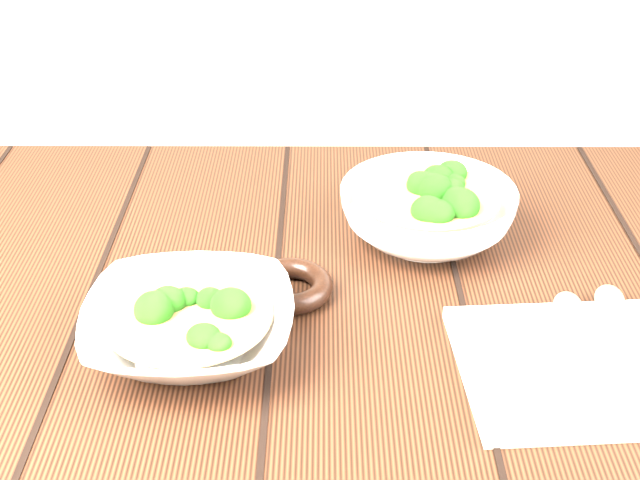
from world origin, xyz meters
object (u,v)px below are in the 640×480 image
napkin (585,366)px  soup_bowl_back (427,211)px  trivet (289,286)px  soup_bowl_front (189,325)px  table (295,392)px

napkin → soup_bowl_back: bearing=112.7°
trivet → soup_bowl_front: bearing=-135.8°
soup_bowl_back → trivet: bearing=-142.2°
soup_bowl_back → soup_bowl_front: bearing=-139.7°
soup_bowl_back → trivet: 0.20m
table → napkin: bearing=-21.2°
soup_bowl_front → napkin: 0.38m
table → trivet: bearing=104.0°
soup_bowl_front → trivet: bearing=44.2°
trivet → napkin: (0.29, -0.13, -0.01)m
table → soup_bowl_front: size_ratio=5.71×
soup_bowl_back → napkin: (0.13, -0.25, -0.03)m
trivet → table: bearing=-76.0°
table → soup_bowl_front: soup_bowl_front is taller
soup_bowl_front → soup_bowl_back: 0.33m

